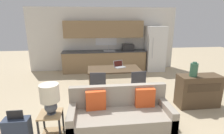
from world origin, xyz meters
TOP-DOWN VIEW (x-y plane):
  - ground_plane at (0.00, 0.00)m, footprint 20.00×20.00m
  - wall_back at (0.00, 4.63)m, footprint 6.40×0.07m
  - kitchen_counter at (0.02, 4.33)m, footprint 3.55×0.65m
  - refrigerator at (2.21, 4.22)m, footprint 0.79×0.76m
  - dining_table at (0.11, 1.98)m, footprint 1.57×0.84m
  - couch at (-0.02, 0.03)m, footprint 2.02×0.80m
  - side_table at (-1.35, -0.08)m, footprint 0.41×0.41m
  - table_lamp at (-1.32, -0.08)m, footprint 0.35×0.35m
  - credenza at (2.17, 0.83)m, footprint 1.08×0.45m
  - vase at (1.95, 0.80)m, footprint 0.19×0.19m
  - dining_chair_near_right at (0.62, 1.19)m, footprint 0.47×0.47m
  - dining_chair_near_left at (-0.40, 1.22)m, footprint 0.46×0.46m
  - laptop at (0.29, 2.13)m, footprint 0.39×0.35m
  - suitcase at (-1.90, -0.22)m, footprint 0.44×0.22m

SIDE VIEW (x-z plane):
  - ground_plane at x=0.00m, z-range 0.00..0.00m
  - suitcase at x=-1.90m, z-range -0.07..0.64m
  - couch at x=-0.02m, z-range -0.10..0.80m
  - side_table at x=-1.35m, z-range 0.09..0.63m
  - credenza at x=2.17m, z-range 0.00..0.84m
  - dining_chair_near_right at x=0.62m, z-range 0.04..0.96m
  - dining_chair_near_left at x=-0.40m, z-range 0.04..0.96m
  - dining_table at x=0.11m, z-range 0.32..1.08m
  - laptop at x=0.29m, z-range 0.72..0.91m
  - kitchen_counter at x=0.02m, z-range -0.23..1.92m
  - table_lamp at x=-1.32m, z-range 0.60..1.17m
  - refrigerator at x=2.21m, z-range 0.00..1.92m
  - vase at x=1.95m, z-range 0.83..1.19m
  - wall_back at x=0.00m, z-range 0.00..2.70m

